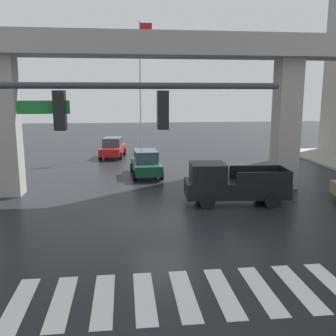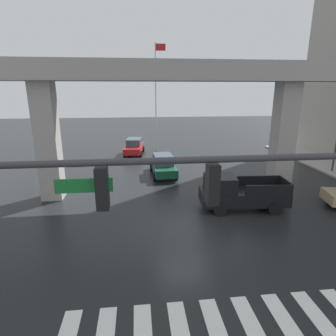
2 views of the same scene
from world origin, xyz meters
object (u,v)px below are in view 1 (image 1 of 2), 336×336
pickup_truck (230,184)px  sedan_dark_green (146,163)px  sedan_red (113,147)px  flagpole (141,80)px

pickup_truck → sedan_dark_green: (-3.81, 7.29, -0.14)m
sedan_red → flagpole: flagpole is taller
sedan_dark_green → flagpole: (0.19, 9.56, 5.85)m
pickup_truck → flagpole: (-3.62, 16.85, 5.71)m
sedan_red → sedan_dark_green: bearing=-73.3°
sedan_dark_green → sedan_red: same height
sedan_dark_green → flagpole: bearing=88.9°
pickup_truck → sedan_red: bearing=112.1°
pickup_truck → flagpole: bearing=102.1°
sedan_dark_green → sedan_red: (-2.46, 8.16, 0.00)m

